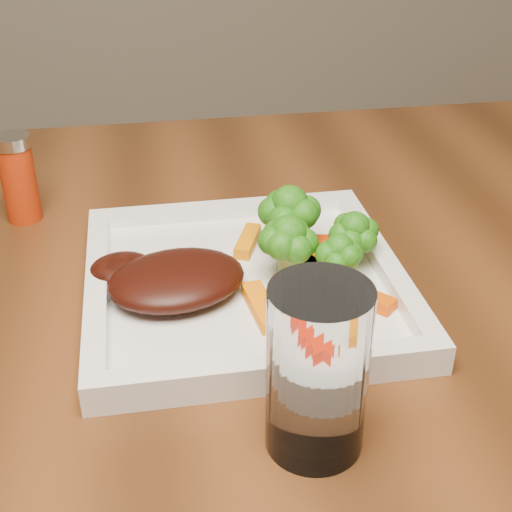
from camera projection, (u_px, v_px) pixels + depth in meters
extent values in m
cube|color=white|center=(245.00, 287.00, 0.62)|extent=(0.27, 0.27, 0.01)
ellipsoid|color=#360D08|center=(177.00, 279.00, 0.60)|extent=(0.13, 0.11, 0.03)
cube|color=#FF1E04|center=(335.00, 321.00, 0.56)|extent=(0.06, 0.04, 0.01)
cube|color=#DD4C03|center=(361.00, 295.00, 0.59)|extent=(0.05, 0.05, 0.01)
cube|color=orange|center=(261.00, 306.00, 0.58)|extent=(0.02, 0.06, 0.01)
cube|color=#ED3603|center=(343.00, 243.00, 0.67)|extent=(0.06, 0.03, 0.01)
cube|color=orange|center=(248.00, 241.00, 0.67)|extent=(0.03, 0.06, 0.01)
cube|color=#FF2504|center=(320.00, 276.00, 0.62)|extent=(0.04, 0.07, 0.01)
cube|color=orange|center=(303.00, 271.00, 0.63)|extent=(0.06, 0.05, 0.01)
cylinder|color=#AC2809|center=(18.00, 178.00, 0.72)|extent=(0.04, 0.04, 0.09)
cylinder|color=silver|center=(317.00, 371.00, 0.44)|extent=(0.07, 0.07, 0.12)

